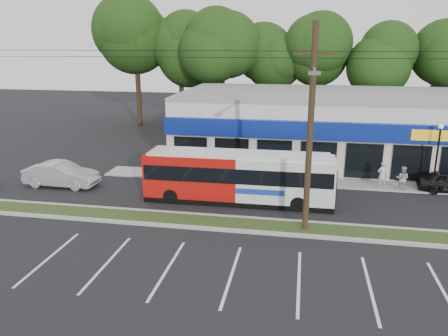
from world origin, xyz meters
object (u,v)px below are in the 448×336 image
(metrobus, at_px, (239,176))
(pedestrian_a, at_px, (382,175))
(car_silver, at_px, (61,174))
(pedestrian_b, at_px, (402,179))
(lamp_post, at_px, (438,149))
(utility_pole, at_px, (307,124))

(metrobus, distance_m, pedestrian_a, 9.61)
(car_silver, height_order, pedestrian_b, pedestrian_b)
(lamp_post, distance_m, metrobus, 12.70)
(lamp_post, bearing_deg, pedestrian_a, -174.62)
(utility_pole, height_order, metrobus, utility_pole)
(pedestrian_b, bearing_deg, car_silver, 28.64)
(lamp_post, xyz_separation_m, car_silver, (-23.70, -3.55, -1.88))
(utility_pole, bearing_deg, car_silver, 164.45)
(metrobus, distance_m, pedestrian_b, 10.62)
(utility_pole, xyz_separation_m, metrobus, (-3.73, 3.57, -3.85))
(metrobus, relative_size, pedestrian_b, 6.87)
(lamp_post, relative_size, car_silver, 0.88)
(metrobus, bearing_deg, pedestrian_a, 24.26)
(lamp_post, distance_m, car_silver, 24.04)
(metrobus, xyz_separation_m, car_silver, (-11.80, 0.75, -0.77))
(utility_pole, bearing_deg, pedestrian_a, 56.67)
(pedestrian_a, bearing_deg, car_silver, -11.65)
(lamp_post, bearing_deg, metrobus, -160.13)
(utility_pole, xyz_separation_m, pedestrian_a, (4.98, 7.57, -4.52))
(utility_pole, height_order, lamp_post, utility_pole)
(car_silver, distance_m, pedestrian_a, 20.77)
(metrobus, bearing_deg, utility_pole, -44.15)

